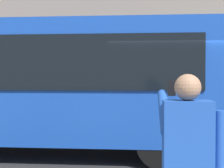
# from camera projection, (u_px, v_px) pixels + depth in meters

# --- Properties ---
(ground_plane) EXTENTS (60.00, 60.00, 0.00)m
(ground_plane) POSITION_uv_depth(u_px,v_px,m) (168.00, 156.00, 7.26)
(ground_plane) COLOR #2B2B2D
(red_bus) EXTENTS (9.05, 2.54, 3.08)m
(red_bus) POSITION_uv_depth(u_px,v_px,m) (31.00, 82.00, 7.57)
(red_bus) COLOR #1947AD
(red_bus) RESTS_ON ground_plane
(pedestrian_photographer) EXTENTS (0.53, 0.52, 1.70)m
(pedestrian_photographer) POSITION_uv_depth(u_px,v_px,m) (188.00, 159.00, 2.64)
(pedestrian_photographer) COLOR #4C4238
(pedestrian_photographer) RESTS_ON sidewalk_curb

